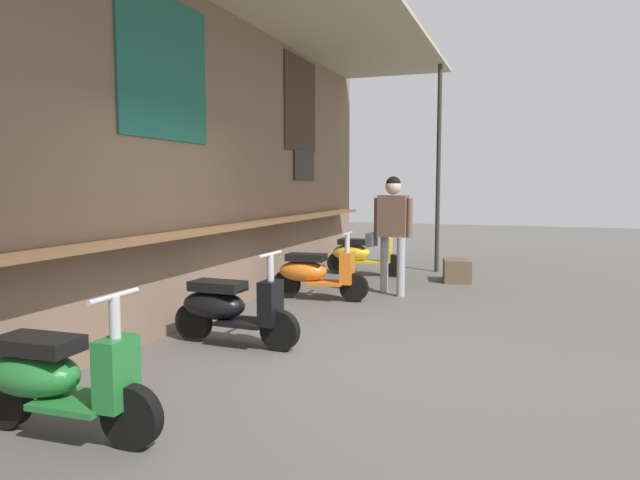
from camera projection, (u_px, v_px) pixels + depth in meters
name	position (u px, v px, depth m)	size (l,w,h in m)	color
ground_plane	(330.00, 354.00, 5.65)	(38.37, 38.37, 0.00)	#56544F
market_stall_facade	(160.00, 133.00, 6.09)	(13.70, 2.41, 3.92)	#7F6651
scooter_green	(54.00, 378.00, 3.76)	(0.46, 1.40, 0.97)	#237533
scooter_black	(228.00, 307.00, 5.93)	(0.46, 1.40, 0.97)	black
scooter_orange	(314.00, 272.00, 8.29)	(0.47, 1.40, 0.97)	orange
scooter_yellow	(360.00, 254.00, 10.54)	(0.46, 1.40, 0.97)	gold
shopper_with_handbag	(392.00, 222.00, 8.61)	(0.35, 0.68, 1.75)	#999EA8
merchandise_crate	(457.00, 271.00, 9.82)	(0.55, 0.44, 0.38)	brown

